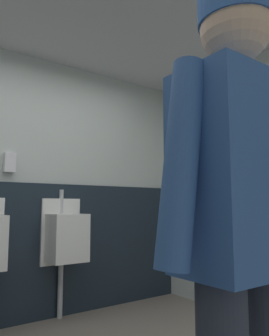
# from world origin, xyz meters

# --- Properties ---
(wall_back) EXTENTS (4.41, 0.12, 2.58)m
(wall_back) POSITION_xyz_m (0.00, 1.69, 1.29)
(wall_back) COLOR silver
(wall_back) RESTS_ON ground_plane
(wainscot_band_back) EXTENTS (3.81, 0.03, 1.30)m
(wainscot_band_back) POSITION_xyz_m (0.00, 1.61, 0.65)
(wainscot_band_back) COLOR #19232D
(wainscot_band_back) RESTS_ON ground_plane
(urinal_right) EXTENTS (0.40, 0.34, 1.24)m
(urinal_right) POSITION_xyz_m (0.43, 1.47, 0.78)
(urinal_right) COLOR white
(urinal_right) RESTS_ON ground_plane
(person) EXTENTS (0.63, 0.60, 1.75)m
(person) POSITION_xyz_m (-0.07, -0.93, 1.04)
(person) COLOR #2D3342
(person) RESTS_ON ground_plane
(soap_dispenser) EXTENTS (0.10, 0.07, 0.18)m
(soap_dispenser) POSITION_xyz_m (-0.09, 1.59, 1.48)
(soap_dispenser) COLOR silver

